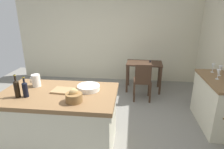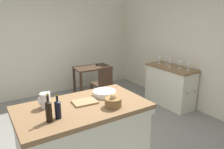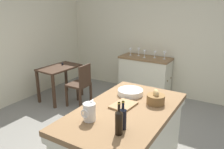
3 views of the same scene
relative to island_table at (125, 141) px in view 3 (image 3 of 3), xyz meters
name	(u,v)px [view 3 (image 3 of 3)]	position (x,y,z in m)	size (l,w,h in m)	color
ground_plane	(104,148)	(0.33, 0.52, -0.49)	(6.76, 6.76, 0.00)	slate
wall_right	(166,39)	(2.93, 0.52, 0.81)	(0.12, 5.20, 2.60)	beige
island_table	(125,141)	(0.00, 0.00, 0.00)	(1.69, 0.98, 0.91)	brown
side_cabinet	(145,76)	(2.59, 0.86, -0.04)	(0.52, 1.18, 0.91)	brown
writing_desk	(60,72)	(1.36, 2.36, 0.14)	(0.93, 0.61, 0.80)	#3D281C
wooden_chair	(81,84)	(1.30, 1.73, 0.00)	(0.40, 0.40, 0.91)	#3D281C
pitcher	(89,112)	(-0.42, 0.20, 0.52)	(0.17, 0.13, 0.23)	silver
wash_bowl	(130,92)	(0.42, 0.15, 0.46)	(0.33, 0.33, 0.07)	silver
bread_basket	(156,99)	(0.32, -0.25, 0.49)	(0.22, 0.22, 0.19)	brown
cutting_board	(124,105)	(0.06, 0.06, 0.43)	(0.32, 0.23, 0.02)	#99754C
wine_bottle_dark	(123,118)	(-0.38, -0.18, 0.54)	(0.07, 0.07, 0.29)	black
wine_bottle_amber	(119,122)	(-0.49, -0.19, 0.55)	(0.07, 0.07, 0.32)	black
wine_glass_far_left	(165,54)	(2.63, 0.44, 0.53)	(0.07, 0.07, 0.17)	white
wine_glass_left	(155,53)	(2.63, 0.66, 0.52)	(0.07, 0.07, 0.16)	white
wine_glass_middle	(145,52)	(2.53, 0.86, 0.53)	(0.07, 0.07, 0.17)	white
wine_glass_right	(139,50)	(2.64, 1.06, 0.54)	(0.07, 0.07, 0.19)	white
wine_glass_far_right	(131,50)	(2.59, 1.24, 0.53)	(0.07, 0.07, 0.17)	white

